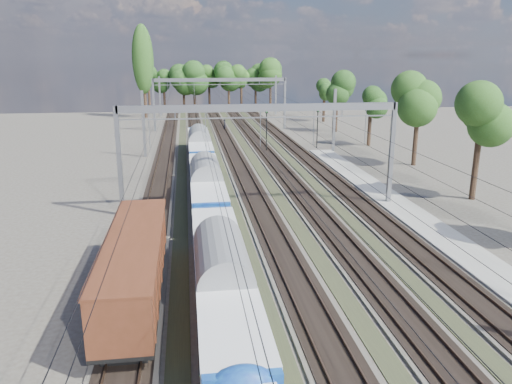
{
  "coord_description": "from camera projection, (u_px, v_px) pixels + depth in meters",
  "views": [
    {
      "loc": [
        -6.0,
        -10.53,
        12.84
      ],
      "look_at": [
        -0.97,
        25.62,
        2.8
      ],
      "focal_mm": 35.0,
      "sensor_mm": 36.0,
      "label": 1
    }
  ],
  "objects": [
    {
      "name": "worker",
      "position": [
        225.0,
        125.0,
        87.47
      ],
      "size": [
        0.68,
        0.84,
        2.0
      ],
      "primitive_type": "imported",
      "rotation": [
        0.0,
        0.0,
        1.25
      ],
      "color": "black",
      "rests_on": "ground"
    },
    {
      "name": "emu_train",
      "position": [
        206.0,
        179.0,
        43.44
      ],
      "size": [
        2.77,
        58.65,
        4.05
      ],
      "color": "black",
      "rests_on": "ground"
    },
    {
      "name": "signal_near",
      "position": [
        267.0,
        124.0,
        67.53
      ],
      "size": [
        0.38,
        0.35,
        6.01
      ],
      "rotation": [
        0.0,
        0.0,
        0.05
      ],
      "color": "black",
      "rests_on": "ground"
    },
    {
      "name": "catenary",
      "position": [
        237.0,
        108.0,
        62.92
      ],
      "size": [
        25.65,
        130.0,
        9.0
      ],
      "color": "gray",
      "rests_on": "ground"
    },
    {
      "name": "platform",
      "position": [
        450.0,
        243.0,
        34.91
      ],
      "size": [
        3.0,
        70.0,
        0.3
      ],
      "primitive_type": "cube",
      "color": "gray",
      "rests_on": "ground"
    },
    {
      "name": "track_bed",
      "position": [
        241.0,
        170.0,
        57.21
      ],
      "size": [
        21.0,
        130.0,
        0.34
      ],
      "color": "#47423A",
      "rests_on": "ground"
    },
    {
      "name": "tree_belt",
      "position": [
        244.0,
        81.0,
        105.29
      ],
      "size": [
        40.1,
        100.66,
        11.07
      ],
      "color": "black",
      "rests_on": "ground"
    },
    {
      "name": "freight_boxcar",
      "position": [
        135.0,
        264.0,
        26.37
      ],
      "size": [
        2.86,
        13.82,
        3.56
      ],
      "color": "black",
      "rests_on": "ground"
    },
    {
      "name": "signal_far",
      "position": [
        318.0,
        122.0,
        70.32
      ],
      "size": [
        0.39,
        0.35,
        5.81
      ],
      "rotation": [
        0.0,
        0.0,
        -0.17
      ],
      "color": "black",
      "rests_on": "ground"
    },
    {
      "name": "poplar",
      "position": [
        143.0,
        60.0,
        102.77
      ],
      "size": [
        4.4,
        4.4,
        19.04
      ],
      "color": "black",
      "rests_on": "ground"
    }
  ]
}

